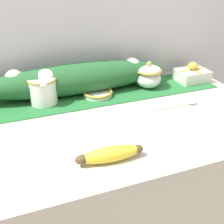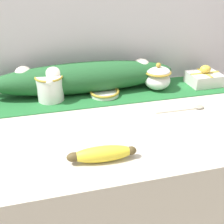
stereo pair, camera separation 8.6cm
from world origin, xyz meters
name	(u,v)px [view 1 (the left image)]	position (x,y,z in m)	size (l,w,h in m)	color
countertop	(99,217)	(0.00, 0.00, 0.43)	(1.20, 0.61, 0.87)	beige
back_wall	(67,0)	(0.00, 0.33, 1.20)	(2.00, 0.04, 2.40)	silver
table_runner	(81,98)	(0.00, 0.20, 0.87)	(1.11, 0.20, 0.00)	#236B33
cream_pitcher	(43,90)	(-0.14, 0.20, 0.92)	(0.10, 0.12, 0.10)	white
sugar_bowl	(148,76)	(0.28, 0.20, 0.92)	(0.11, 0.11, 0.11)	white
small_dish	(98,93)	(0.07, 0.19, 0.88)	(0.12, 0.12, 0.02)	white
banana	(110,154)	(-0.03, -0.21, 0.89)	(0.18, 0.05, 0.04)	yellow
spoon	(188,103)	(0.35, 0.00, 0.87)	(0.18, 0.02, 0.01)	#A89E89
gift_box	(192,75)	(0.49, 0.19, 0.90)	(0.13, 0.11, 0.08)	silver
poinsettia_garland	(77,78)	(0.00, 0.24, 0.93)	(0.72, 0.13, 0.12)	#235B2D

